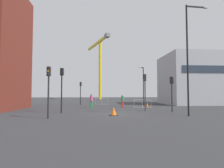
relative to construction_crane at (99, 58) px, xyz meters
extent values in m
plane|color=#333335|center=(1.44, -43.59, -13.63)|extent=(160.00, 160.00, 0.00)
cube|color=#A8AAB2|center=(16.73, -29.64, -9.36)|extent=(11.08, 9.06, 8.53)
cube|color=#2D3847|center=(16.73, -34.21, -8.10)|extent=(9.31, 0.08, 1.10)
cylinder|color=yellow|center=(0.21, -0.59, -4.27)|extent=(0.90, 0.90, 18.72)
cube|color=yellow|center=(-0.91, 2.57, 5.49)|extent=(7.05, 18.32, 0.70)
cube|color=slate|center=(2.25, -6.38, 5.49)|extent=(1.73, 2.10, 1.10)
cylinder|color=black|center=(6.94, -46.27, -9.02)|extent=(0.14, 0.14, 9.21)
cube|color=black|center=(7.80, -46.20, -4.51)|extent=(1.73, 0.22, 0.10)
ellipsoid|color=silver|center=(8.66, -46.14, -4.53)|extent=(0.44, 0.24, 0.16)
cylinder|color=black|center=(6.81, -31.69, -10.60)|extent=(0.14, 0.14, 6.05)
cube|color=black|center=(6.41, -32.29, -7.68)|extent=(0.89, 1.26, 0.10)
ellipsoid|color=silver|center=(6.01, -32.89, -7.70)|extent=(0.44, 0.24, 0.16)
cylinder|color=#232326|center=(-4.03, -46.95, -12.07)|extent=(0.12, 0.12, 3.11)
cube|color=#232326|center=(-4.03, -46.95, -10.17)|extent=(0.26, 0.30, 0.70)
sphere|color=#390605|center=(-4.05, -47.12, -9.95)|extent=(0.11, 0.11, 0.11)
sphere|color=#F2A514|center=(-4.05, -47.12, -10.17)|extent=(0.11, 0.11, 0.11)
sphere|color=#07330F|center=(-4.05, -47.12, -10.39)|extent=(0.11, 0.11, 0.11)
cylinder|color=black|center=(-3.28, -30.01, -12.09)|extent=(0.12, 0.12, 3.07)
cube|color=black|center=(-3.28, -30.01, -10.21)|extent=(0.32, 0.29, 0.70)
sphere|color=red|center=(-3.11, -29.97, -9.99)|extent=(0.11, 0.11, 0.11)
sphere|color=#3C2905|center=(-3.11, -29.97, -10.21)|extent=(0.11, 0.11, 0.11)
sphere|color=#07330F|center=(-3.11, -29.97, -10.43)|extent=(0.11, 0.11, 0.11)
cylinder|color=#232326|center=(6.95, -42.86, -12.22)|extent=(0.12, 0.12, 2.81)
cube|color=#232326|center=(6.95, -42.86, -10.47)|extent=(0.36, 0.37, 0.70)
sphere|color=red|center=(7.05, -43.00, -10.25)|extent=(0.11, 0.11, 0.11)
sphere|color=#3C2905|center=(7.05, -43.00, -10.47)|extent=(0.11, 0.11, 0.11)
sphere|color=#07330F|center=(7.05, -43.00, -10.69)|extent=(0.11, 0.11, 0.11)
cylinder|color=#2D2D30|center=(4.52, -41.72, -12.04)|extent=(0.12, 0.12, 3.17)
cube|color=#2D2D30|center=(4.52, -41.72, -10.11)|extent=(0.34, 0.31, 0.70)
sphere|color=#390605|center=(4.36, -41.67, -9.89)|extent=(0.11, 0.11, 0.11)
sphere|color=#3C2905|center=(4.36, -41.67, -10.11)|extent=(0.11, 0.11, 0.11)
sphere|color=green|center=(4.36, -41.67, -10.33)|extent=(0.11, 0.11, 0.11)
cylinder|color=black|center=(-3.84, -43.02, -11.86)|extent=(0.12, 0.12, 3.55)
cube|color=black|center=(-3.84, -43.02, -9.73)|extent=(0.32, 0.28, 0.70)
sphere|color=red|center=(-3.66, -43.05, -9.51)|extent=(0.11, 0.11, 0.11)
sphere|color=#3C2905|center=(-3.66, -43.05, -9.73)|extent=(0.11, 0.11, 0.11)
sphere|color=#07330F|center=(-3.66, -43.05, -9.95)|extent=(0.11, 0.11, 0.11)
cylinder|color=red|center=(2.78, -36.41, -13.22)|extent=(0.14, 0.14, 0.81)
cylinder|color=red|center=(2.92, -36.27, -13.22)|extent=(0.14, 0.14, 0.81)
cylinder|color=#2D844C|center=(2.85, -36.34, -12.48)|extent=(0.34, 0.34, 0.68)
sphere|color=tan|center=(2.85, -36.34, -12.03)|extent=(0.22, 0.22, 0.22)
cylinder|color=#2D844C|center=(-1.15, -36.94, -13.20)|extent=(0.14, 0.14, 0.85)
cylinder|color=#2D844C|center=(-1.35, -36.99, -13.20)|extent=(0.14, 0.14, 0.85)
cylinder|color=#D14C8C|center=(-1.25, -36.96, -12.43)|extent=(0.34, 0.34, 0.71)
sphere|color=#8C6647|center=(-1.25, -36.96, -11.96)|extent=(0.23, 0.23, 0.23)
cube|color=#9EA0A5|center=(0.18, -30.68, -12.58)|extent=(2.22, 0.31, 0.06)
cube|color=#9EA0A5|center=(0.18, -30.68, -13.53)|extent=(2.22, 0.31, 0.06)
cylinder|color=#9EA0A5|center=(-0.81, -30.56, -13.10)|extent=(0.04, 0.04, 1.05)
cylinder|color=#9EA0A5|center=(0.18, -30.68, -13.10)|extent=(0.04, 0.04, 1.05)
cylinder|color=#9EA0A5|center=(1.18, -30.79, -13.10)|extent=(0.04, 0.04, 1.05)
cube|color=#9EA0A5|center=(5.23, -37.60, -12.58)|extent=(2.35, 0.38, 0.06)
cube|color=#9EA0A5|center=(5.23, -37.60, -13.53)|extent=(2.35, 0.38, 0.06)
cylinder|color=#9EA0A5|center=(4.18, -37.46, -13.10)|extent=(0.04, 0.04, 1.05)
cylinder|color=#9EA0A5|center=(5.23, -37.60, -13.10)|extent=(0.04, 0.04, 1.05)
cylinder|color=#9EA0A5|center=(6.29, -37.74, -13.10)|extent=(0.04, 0.04, 1.05)
cube|color=black|center=(6.43, -35.33, -13.61)|extent=(0.54, 0.54, 0.03)
cone|color=#E55B0F|center=(6.43, -35.33, -13.35)|extent=(0.42, 0.42, 0.55)
cube|color=black|center=(0.91, -45.31, -13.61)|extent=(0.69, 0.69, 0.03)
cone|color=orange|center=(0.91, -45.31, -13.28)|extent=(0.53, 0.53, 0.70)
camera|label=1|loc=(-0.38, -61.00, -11.83)|focal=29.98mm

